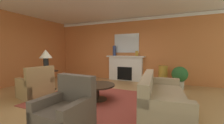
{
  "coord_description": "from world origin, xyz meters",
  "views": [
    {
      "loc": [
        2.06,
        -3.65,
        1.4
      ],
      "look_at": [
        0.02,
        0.98,
        1.0
      ],
      "focal_mm": 22.53,
      "sensor_mm": 36.0,
      "label": 1
    }
  ],
  "objects": [
    {
      "name": "wall_fireplace",
      "position": [
        0.0,
        2.87,
        1.46
      ],
      "size": [
        8.17,
        0.12,
        2.92
      ],
      "primitive_type": "cube",
      "color": "#CC723D",
      "rests_on": "ground_plane"
    },
    {
      "name": "ground_plane",
      "position": [
        0.0,
        0.0,
        0.0
      ],
      "size": [
        9.85,
        9.85,
        0.0
      ],
      "primitive_type": "plane",
      "color": "tan"
    },
    {
      "name": "table_lamp",
      "position": [
        -2.06,
        -0.08,
        1.22
      ],
      "size": [
        0.44,
        0.44,
        0.75
      ],
      "color": "black",
      "rests_on": "side_table"
    },
    {
      "name": "book_red_cover",
      "position": [
        -0.06,
        -0.25,
        0.47
      ],
      "size": [
        0.21,
        0.16,
        0.03
      ],
      "primitive_type": "cube",
      "rotation": [
        0.0,
        0.0,
        0.06
      ],
      "color": "navy",
      "rests_on": "coffee_table"
    },
    {
      "name": "vase_tall_corner",
      "position": [
        1.67,
        2.36,
        0.4
      ],
      "size": [
        0.36,
        0.36,
        0.8
      ],
      "primitive_type": "cylinder",
      "color": "#B7892D",
      "rests_on": "ground_plane"
    },
    {
      "name": "fireplace",
      "position": [
        -0.03,
        2.66,
        0.56
      ],
      "size": [
        1.8,
        0.35,
        1.17
      ],
      "color": "white",
      "rests_on": "ground_plane"
    },
    {
      "name": "crown_moulding",
      "position": [
        0.0,
        2.79,
        2.84
      ],
      "size": [
        8.17,
        0.08,
        0.12
      ],
      "primitive_type": "cube",
      "color": "white"
    },
    {
      "name": "area_rug",
      "position": [
        0.08,
        -0.22,
        0.01
      ],
      "size": [
        3.41,
        2.54,
        0.01
      ],
      "primitive_type": "cube",
      "color": "#993D33",
      "rests_on": "ground_plane"
    },
    {
      "name": "side_table",
      "position": [
        -2.06,
        -0.08,
        0.4
      ],
      "size": [
        0.56,
        0.56,
        0.7
      ],
      "color": "#2D2319",
      "rests_on": "ground_plane"
    },
    {
      "name": "mantel_mirror",
      "position": [
        -0.03,
        2.78,
        1.76
      ],
      "size": [
        1.2,
        0.04,
        0.88
      ],
      "primitive_type": "cube",
      "color": "silver"
    },
    {
      "name": "sofa",
      "position": [
        1.82,
        -0.34,
        0.3
      ],
      "size": [
        1.1,
        2.18,
        0.85
      ],
      "color": "tan",
      "rests_on": "ground_plane"
    },
    {
      "name": "vase_mantel_left",
      "position": [
        -0.58,
        2.61,
        1.41
      ],
      "size": [
        0.15,
        0.15,
        0.48
      ],
      "primitive_type": "cylinder",
      "color": "navy",
      "rests_on": "fireplace"
    },
    {
      "name": "potted_plant",
      "position": [
        2.27,
        1.99,
        0.49
      ],
      "size": [
        0.56,
        0.56,
        0.83
      ],
      "color": "#BCB29E",
      "rests_on": "ground_plane"
    },
    {
      "name": "coffee_table",
      "position": [
        0.08,
        -0.22,
        0.34
      ],
      "size": [
        1.0,
        1.0,
        0.45
      ],
      "color": "#2D2319",
      "rests_on": "ground_plane"
    },
    {
      "name": "wall_window",
      "position": [
        -3.85,
        0.3,
        1.46
      ],
      "size": [
        0.12,
        6.21,
        2.92
      ],
      "primitive_type": "cube",
      "color": "#CC723D",
      "rests_on": "ground_plane"
    },
    {
      "name": "ceiling_panel",
      "position": [
        0.0,
        0.3,
        2.95
      ],
      "size": [
        8.17,
        6.21,
        0.06
      ],
      "primitive_type": "cube",
      "color": "white"
    },
    {
      "name": "vase_mantel_right",
      "position": [
        0.52,
        2.61,
        1.29
      ],
      "size": [
        0.14,
        0.14,
        0.23
      ],
      "primitive_type": "cylinder",
      "color": "#B7892D",
      "rests_on": "fireplace"
    },
    {
      "name": "armchair_facing_fireplace",
      "position": [
        0.37,
        -1.81,
        0.31
      ],
      "size": [
        0.84,
        0.84,
        0.95
      ],
      "color": "brown",
      "rests_on": "ground_plane"
    },
    {
      "name": "armchair_near_window",
      "position": [
        -1.72,
        -0.77,
        0.31
      ],
      "size": [
        0.96,
        0.96,
        0.95
      ],
      "color": "#9E7A4C",
      "rests_on": "ground_plane"
    }
  ]
}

